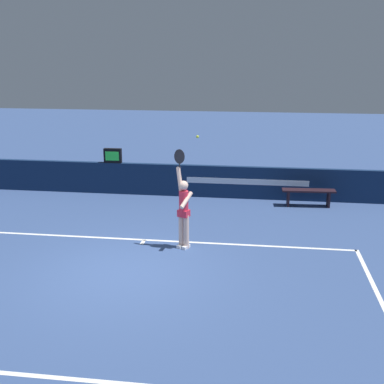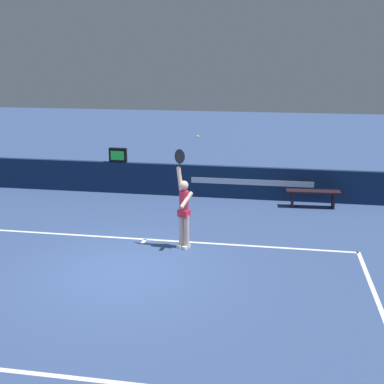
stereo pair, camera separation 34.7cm
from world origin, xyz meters
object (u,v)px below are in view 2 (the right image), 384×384
at_px(tennis_ball, 198,137).
at_px(courtside_bench_near, 313,195).
at_px(speed_display, 118,155).
at_px(tennis_player, 184,208).

bearing_deg(tennis_ball, courtside_bench_near, 52.10).
distance_m(speed_display, tennis_player, 5.30).
height_order(speed_display, tennis_player, tennis_player).
distance_m(speed_display, tennis_ball, 5.59).
bearing_deg(speed_display, tennis_player, -55.70).
height_order(speed_display, tennis_ball, tennis_ball).
height_order(tennis_player, courtside_bench_near, tennis_player).
height_order(tennis_ball, courtside_bench_near, tennis_ball).
xyz_separation_m(tennis_player, tennis_ball, (0.32, 0.07, 1.67)).
height_order(speed_display, courtside_bench_near, speed_display).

